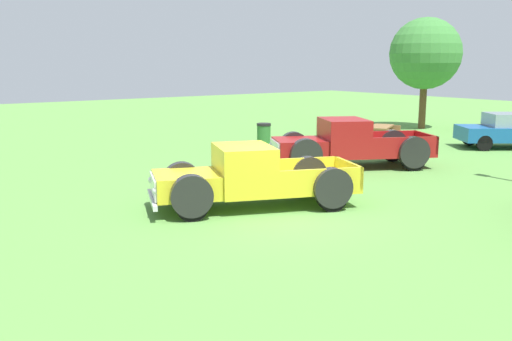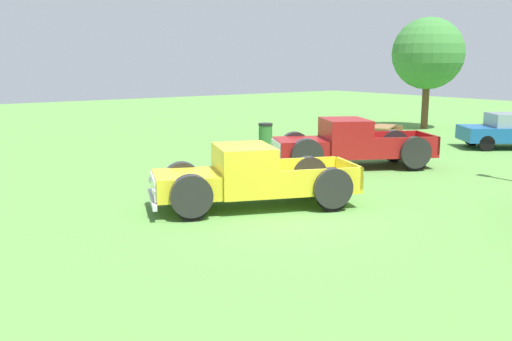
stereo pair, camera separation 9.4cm
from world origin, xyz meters
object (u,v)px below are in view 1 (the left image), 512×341
object	(u,v)px
trash_can	(264,135)
oak_tree_west	(425,54)
pickup_truck_foreground	(242,179)
picnic_table	(381,133)
pickup_truck_behind_right	(341,145)

from	to	relation	value
trash_can	oak_tree_west	world-z (taller)	oak_tree_west
pickup_truck_foreground	picnic_table	bearing A→B (deg)	115.85
trash_can	pickup_truck_behind_right	bearing A→B (deg)	-9.24
pickup_truck_behind_right	picnic_table	distance (m)	5.92
pickup_truck_behind_right	picnic_table	xyz separation A→B (m)	(-2.87, 5.16, -0.28)
pickup_truck_foreground	picnic_table	distance (m)	12.06
pickup_truck_foreground	trash_can	distance (m)	10.19
pickup_truck_behind_right	oak_tree_west	xyz separation A→B (m)	(-5.50, 11.32, 3.07)
pickup_truck_foreground	pickup_truck_behind_right	world-z (taller)	pickup_truck_behind_right
picnic_table	oak_tree_west	bearing A→B (deg)	113.13
picnic_table	oak_tree_west	world-z (taller)	oak_tree_west
pickup_truck_behind_right	trash_can	xyz separation A→B (m)	(-5.40, 0.88, -0.29)
pickup_truck_foreground	pickup_truck_behind_right	size ratio (longest dim) A/B	0.94
pickup_truck_behind_right	picnic_table	size ratio (longest dim) A/B	2.41
pickup_truck_foreground	oak_tree_west	world-z (taller)	oak_tree_west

